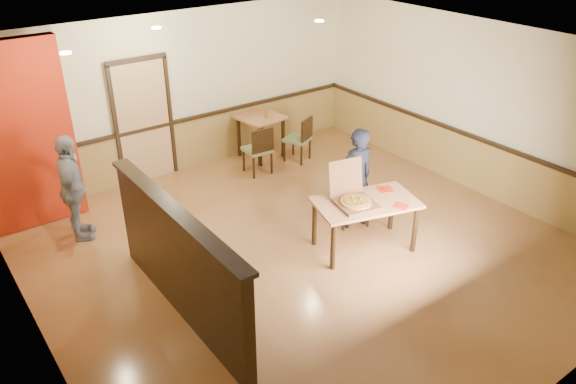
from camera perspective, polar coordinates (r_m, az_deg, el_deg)
name	(u,v)px	position (r m, az deg, el deg)	size (l,w,h in m)	color
floor	(304,249)	(8.03, 1.69, -5.85)	(7.00, 7.00, 0.00)	#AF7644
ceiling	(308,53)	(6.88, 2.02, 13.93)	(7.00, 7.00, 0.00)	black
wall_back	(183,93)	(10.14, -10.61, 9.88)	(7.00, 7.00, 0.00)	#F3EBBE
wall_left	(25,248)	(6.10, -25.19, -5.20)	(7.00, 7.00, 0.00)	#F3EBBE
wall_right	(475,107)	(9.75, 18.44, 8.20)	(7.00, 7.00, 0.00)	#F3EBBE
wainscot_back	(188,143)	(10.44, -10.08, 4.89)	(7.00, 0.04, 0.90)	olive
chair_rail_back	(187,119)	(10.25, -10.25, 7.27)	(7.00, 0.06, 0.06)	black
wainscot_right	(465,160)	(10.07, 17.54, 3.09)	(0.04, 7.00, 0.90)	olive
chair_rail_right	(468,135)	(9.88, 17.85, 5.54)	(0.06, 7.00, 0.06)	black
back_door	(144,122)	(9.92, -14.47, 6.91)	(0.90, 0.06, 2.10)	tan
booth_partition	(179,261)	(6.62, -11.04, -6.93)	(0.20, 3.10, 1.44)	black
red_accent_panel	(15,139)	(8.87, -26.03, 4.83)	(1.60, 0.20, 2.78)	#A5200B
spot_a	(66,53)	(7.46, -21.67, 13.00)	(0.14, 0.14, 0.02)	#FFE8B2
spot_b	(156,28)	(8.59, -13.23, 15.94)	(0.14, 0.14, 0.02)	#FFE8B2
spot_c	(319,21)	(8.88, 3.20, 16.98)	(0.14, 0.14, 0.02)	#FFE8B2
main_table	(365,208)	(7.81, 7.88, -1.64)	(1.57, 1.16, 0.75)	#C17E51
diner_chair	(351,190)	(8.53, 6.39, 0.22)	(0.61, 0.61, 0.95)	olive
side_chair_left	(259,148)	(9.98, -2.96, 4.45)	(0.47, 0.47, 0.90)	olive
side_chair_right	(300,137)	(10.49, 1.27, 5.58)	(0.57, 0.57, 0.87)	olive
side_table	(261,125)	(10.63, -2.79, 6.77)	(0.85, 0.85, 0.81)	#C17E51
diner	(356,178)	(8.29, 6.90, 1.37)	(0.57, 0.38, 1.57)	black
passerby	(73,189)	(8.47, -21.01, 0.30)	(0.94, 0.39, 1.60)	gray
pizza_box	(354,199)	(7.65, 6.72, -0.70)	(0.62, 0.70, 0.54)	brown
pizza	(356,202)	(7.62, 6.92, -1.00)	(0.42, 0.42, 0.03)	#C68748
napkin_near	(401,206)	(7.72, 11.38, -1.38)	(0.26, 0.26, 0.01)	red
napkin_far	(385,189)	(8.11, 9.85, 0.28)	(0.27, 0.27, 0.01)	red
condiment	(266,114)	(10.46, -2.26, 7.94)	(0.06, 0.06, 0.16)	brown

